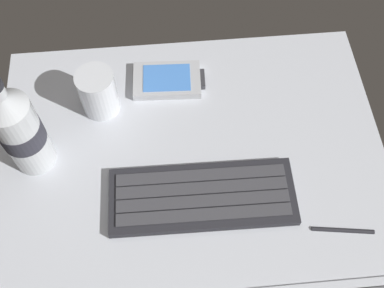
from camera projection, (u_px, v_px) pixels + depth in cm
name	position (u px, v px, depth cm)	size (l,w,h in cm)	color
ground_plane	(192.00, 157.00, 78.84)	(64.00, 48.00, 2.80)	silver
keyboard	(202.00, 196.00, 73.40)	(29.18, 11.49, 1.70)	#232328
handheld_device	(168.00, 80.00, 84.52)	(13.06, 8.16, 1.50)	#B7BABF
juice_cup	(98.00, 93.00, 79.20)	(6.40, 6.40, 8.50)	silver
water_bottle	(20.00, 130.00, 69.78)	(6.73, 6.73, 20.80)	silver
stylus_pen	(343.00, 230.00, 71.24)	(0.70, 0.70, 9.50)	#26262B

